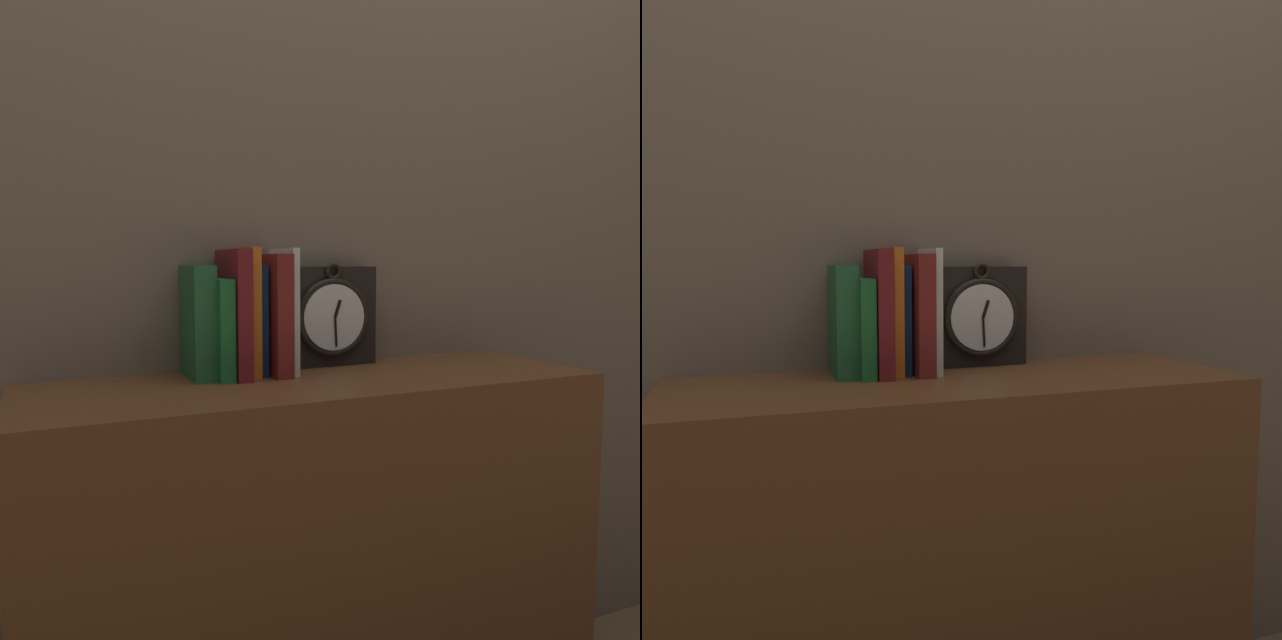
{
  "view_description": "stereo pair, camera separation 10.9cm",
  "coord_description": "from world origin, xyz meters",
  "views": [
    {
      "loc": [
        -0.45,
        -0.99,
        0.96
      ],
      "look_at": [
        0.0,
        0.0,
        0.86
      ],
      "focal_mm": 35.0,
      "sensor_mm": 36.0,
      "label": 1
    },
    {
      "loc": [
        -0.35,
        -1.03,
        0.96
      ],
      "look_at": [
        0.0,
        0.0,
        0.86
      ],
      "focal_mm": 35.0,
      "sensor_mm": 36.0,
      "label": 2
    }
  ],
  "objects": [
    {
      "name": "book_slot4_navy",
      "position": [
        -0.09,
        0.1,
        0.86
      ],
      "size": [
        0.01,
        0.11,
        0.2
      ],
      "color": "navy",
      "rests_on": "bookshelf"
    },
    {
      "name": "book_slot1_green",
      "position": [
        -0.16,
        0.09,
        0.85
      ],
      "size": [
        0.03,
        0.14,
        0.18
      ],
      "color": "#1F6E34",
      "rests_on": "bookshelf"
    },
    {
      "name": "book_slot2_maroon",
      "position": [
        -0.13,
        0.08,
        0.87
      ],
      "size": [
        0.03,
        0.15,
        0.23
      ],
      "color": "maroon",
      "rests_on": "bookshelf"
    },
    {
      "name": "clock",
      "position": [
        0.08,
        0.13,
        0.86
      ],
      "size": [
        0.2,
        0.07,
        0.2
      ],
      "color": "black",
      "rests_on": "bookshelf"
    },
    {
      "name": "book_slot3_orange",
      "position": [
        -0.1,
        0.1,
        0.88
      ],
      "size": [
        0.02,
        0.12,
        0.23
      ],
      "color": "orange",
      "rests_on": "bookshelf"
    },
    {
      "name": "bookshelf",
      "position": [
        0.0,
        0.0,
        0.38
      ],
      "size": [
        1.01,
        0.34,
        0.76
      ],
      "color": "brown",
      "rests_on": "ground_plane"
    },
    {
      "name": "book_slot0_green",
      "position": [
        -0.19,
        0.1,
        0.86
      ],
      "size": [
        0.04,
        0.12,
        0.2
      ],
      "color": "#236338",
      "rests_on": "bookshelf"
    },
    {
      "name": "book_slot6_white",
      "position": [
        -0.03,
        0.09,
        0.87
      ],
      "size": [
        0.01,
        0.13,
        0.23
      ],
      "color": "white",
      "rests_on": "bookshelf"
    },
    {
      "name": "book_slot5_maroon",
      "position": [
        -0.06,
        0.09,
        0.87
      ],
      "size": [
        0.03,
        0.14,
        0.22
      ],
      "color": "maroon",
      "rests_on": "bookshelf"
    },
    {
      "name": "wall_back",
      "position": [
        0.0,
        0.19,
        1.3
      ],
      "size": [
        6.0,
        0.05,
        2.6
      ],
      "color": "#756656",
      "rests_on": "ground_plane"
    }
  ]
}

